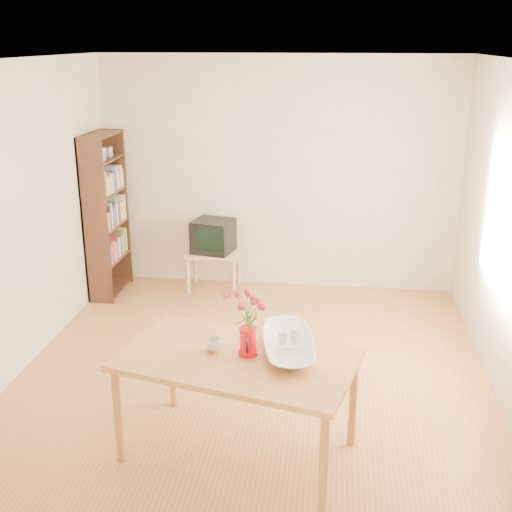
# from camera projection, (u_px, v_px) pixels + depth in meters

# --- Properties ---
(room) EXTENTS (4.50, 4.50, 4.50)m
(room) POSITION_uv_depth(u_px,v_px,m) (255.00, 232.00, 5.05)
(room) COLOR #9F6938
(room) RESTS_ON ground
(table) EXTENTS (1.71, 1.23, 0.75)m
(table) POSITION_uv_depth(u_px,v_px,m) (238.00, 366.00, 4.27)
(table) COLOR #B4723D
(table) RESTS_ON ground
(tv_stand) EXTENTS (0.60, 0.45, 0.46)m
(tv_stand) POSITION_uv_depth(u_px,v_px,m) (214.00, 257.00, 7.28)
(tv_stand) COLOR tan
(tv_stand) RESTS_ON ground
(bookshelf) EXTENTS (0.28, 0.70, 1.80)m
(bookshelf) POSITION_uv_depth(u_px,v_px,m) (107.00, 221.00, 7.07)
(bookshelf) COLOR black
(bookshelf) RESTS_ON ground
(pitcher) EXTENTS (0.13, 0.21, 0.20)m
(pitcher) POSITION_uv_depth(u_px,v_px,m) (248.00, 342.00, 4.25)
(pitcher) COLOR red
(pitcher) RESTS_ON table
(flowers) EXTENTS (0.22, 0.22, 0.32)m
(flowers) POSITION_uv_depth(u_px,v_px,m) (248.00, 307.00, 4.17)
(flowers) COLOR #C02D50
(flowers) RESTS_ON pitcher
(mug) EXTENTS (0.16, 0.16, 0.09)m
(mug) POSITION_uv_depth(u_px,v_px,m) (214.00, 345.00, 4.31)
(mug) COLOR white
(mug) RESTS_ON table
(bowl) EXTENTS (0.58, 0.58, 0.48)m
(bowl) POSITION_uv_depth(u_px,v_px,m) (289.00, 318.00, 4.26)
(bowl) COLOR white
(bowl) RESTS_ON table
(teacup_a) EXTENTS (0.09, 0.09, 0.06)m
(teacup_a) POSITION_uv_depth(u_px,v_px,m) (283.00, 324.00, 4.29)
(teacup_a) COLOR white
(teacup_a) RESTS_ON bowl
(teacup_b) EXTENTS (0.09, 0.09, 0.07)m
(teacup_b) POSITION_uv_depth(u_px,v_px,m) (295.00, 323.00, 4.29)
(teacup_b) COLOR white
(teacup_b) RESTS_ON bowl
(television) EXTENTS (0.49, 0.47, 0.37)m
(television) POSITION_uv_depth(u_px,v_px,m) (213.00, 235.00, 7.21)
(television) COLOR black
(television) RESTS_ON tv_stand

